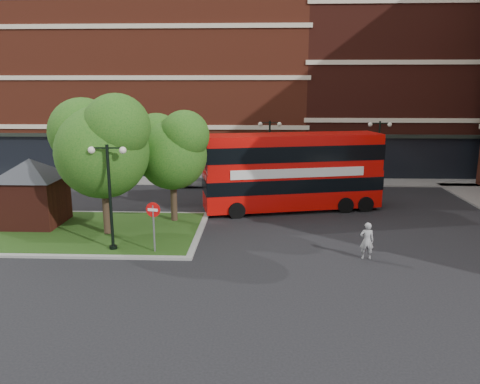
{
  "coord_description": "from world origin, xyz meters",
  "views": [
    {
      "loc": [
        1.22,
        -20.09,
        7.58
      ],
      "look_at": [
        0.23,
        4.14,
        2.0
      ],
      "focal_mm": 35.0,
      "sensor_mm": 36.0,
      "label": 1
    }
  ],
  "objects_px": {
    "bus": "(293,167)",
    "car_white": "(297,175)",
    "car_silver": "(200,176)",
    "woman": "(367,241)"
  },
  "relations": [
    {
      "from": "bus",
      "to": "car_silver",
      "type": "relative_size",
      "value": 2.38
    },
    {
      "from": "bus",
      "to": "woman",
      "type": "distance_m",
      "value": 8.91
    },
    {
      "from": "woman",
      "to": "car_white",
      "type": "bearing_deg",
      "value": -79.32
    },
    {
      "from": "car_silver",
      "to": "car_white",
      "type": "bearing_deg",
      "value": -79.43
    },
    {
      "from": "car_silver",
      "to": "woman",
      "type": "bearing_deg",
      "value": -147.97
    },
    {
      "from": "car_silver",
      "to": "car_white",
      "type": "distance_m",
      "value": 7.6
    },
    {
      "from": "bus",
      "to": "car_white",
      "type": "bearing_deg",
      "value": 70.26
    },
    {
      "from": "car_white",
      "to": "car_silver",
      "type": "bearing_deg",
      "value": 94.32
    },
    {
      "from": "car_white",
      "to": "bus",
      "type": "bearing_deg",
      "value": 166.89
    },
    {
      "from": "bus",
      "to": "car_white",
      "type": "height_order",
      "value": "bus"
    }
  ]
}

